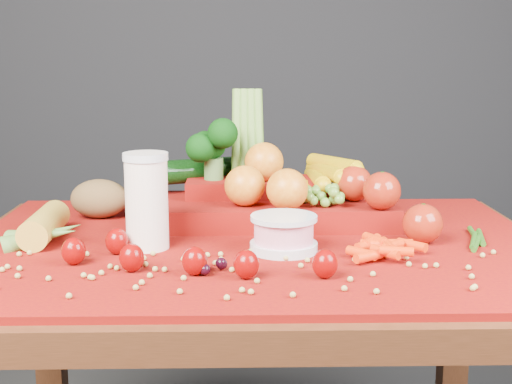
{
  "coord_description": "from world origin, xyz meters",
  "views": [
    {
      "loc": [
        -0.03,
        -1.26,
        1.1
      ],
      "look_at": [
        0.0,
        0.02,
        0.85
      ],
      "focal_mm": 50.0,
      "sensor_mm": 36.0,
      "label": 1
    }
  ],
  "objects_px": {
    "produce_mound": "(272,192)",
    "table": "(256,297)",
    "yogurt_bowl": "(284,232)",
    "milk_glass": "(147,197)"
  },
  "relations": [
    {
      "from": "produce_mound",
      "to": "table",
      "type": "bearing_deg",
      "value": -102.68
    },
    {
      "from": "yogurt_bowl",
      "to": "milk_glass",
      "type": "bearing_deg",
      "value": 173.73
    },
    {
      "from": "table",
      "to": "produce_mound",
      "type": "xyz_separation_m",
      "value": [
        0.03,
        0.16,
        0.17
      ]
    },
    {
      "from": "milk_glass",
      "to": "yogurt_bowl",
      "type": "bearing_deg",
      "value": -6.27
    },
    {
      "from": "table",
      "to": "yogurt_bowl",
      "type": "bearing_deg",
      "value": -56.01
    },
    {
      "from": "milk_glass",
      "to": "produce_mound",
      "type": "relative_size",
      "value": 0.28
    },
    {
      "from": "yogurt_bowl",
      "to": "produce_mound",
      "type": "height_order",
      "value": "produce_mound"
    },
    {
      "from": "milk_glass",
      "to": "produce_mound",
      "type": "distance_m",
      "value": 0.3
    },
    {
      "from": "table",
      "to": "yogurt_bowl",
      "type": "distance_m",
      "value": 0.16
    },
    {
      "from": "milk_glass",
      "to": "produce_mound",
      "type": "bearing_deg",
      "value": 41.03
    }
  ]
}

